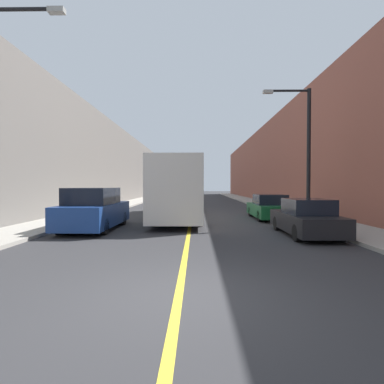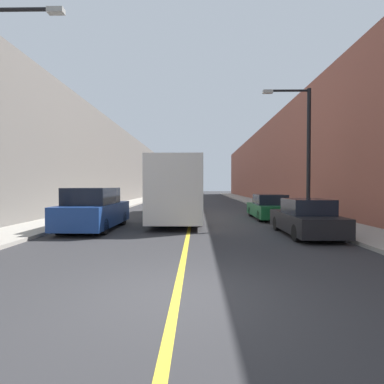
{
  "view_description": "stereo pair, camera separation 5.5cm",
  "coord_description": "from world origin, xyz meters",
  "px_view_note": "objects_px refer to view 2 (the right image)",
  "views": [
    {
      "loc": [
        0.33,
        -5.36,
        2.01
      ],
      "look_at": [
        0.04,
        12.93,
        1.61
      ],
      "focal_mm": 28.0,
      "sensor_mm": 36.0,
      "label": 1
    },
    {
      "loc": [
        0.38,
        -5.36,
        2.01
      ],
      "look_at": [
        0.04,
        12.93,
        1.61
      ],
      "focal_mm": 28.0,
      "sensor_mm": 36.0,
      "label": 2
    }
  ],
  "objects_px": {
    "parked_suv_left": "(94,210)",
    "street_lamp_right": "(304,146)",
    "car_right_mid": "(269,208)",
    "bus": "(181,189)",
    "car_right_near": "(306,219)"
  },
  "relations": [
    {
      "from": "parked_suv_left",
      "to": "street_lamp_right",
      "type": "xyz_separation_m",
      "value": [
        10.18,
        1.87,
        3.16
      ]
    },
    {
      "from": "car_right_mid",
      "to": "bus",
      "type": "bearing_deg",
      "value": 173.79
    },
    {
      "from": "bus",
      "to": "car_right_mid",
      "type": "relative_size",
      "value": 2.65
    },
    {
      "from": "parked_suv_left",
      "to": "car_right_mid",
      "type": "relative_size",
      "value": 1.09
    },
    {
      "from": "bus",
      "to": "street_lamp_right",
      "type": "height_order",
      "value": "street_lamp_right"
    },
    {
      "from": "parked_suv_left",
      "to": "bus",
      "type": "bearing_deg",
      "value": 53.58
    },
    {
      "from": "car_right_mid",
      "to": "street_lamp_right",
      "type": "relative_size",
      "value": 0.67
    },
    {
      "from": "car_right_near",
      "to": "car_right_mid",
      "type": "distance_m",
      "value": 5.93
    },
    {
      "from": "bus",
      "to": "parked_suv_left",
      "type": "bearing_deg",
      "value": -126.42
    },
    {
      "from": "car_right_near",
      "to": "street_lamp_right",
      "type": "distance_m",
      "value": 4.9
    },
    {
      "from": "car_right_near",
      "to": "street_lamp_right",
      "type": "bearing_deg",
      "value": 71.72
    },
    {
      "from": "car_right_near",
      "to": "car_right_mid",
      "type": "xyz_separation_m",
      "value": [
        -0.05,
        5.93,
        0.0
      ]
    },
    {
      "from": "bus",
      "to": "car_right_near",
      "type": "distance_m",
      "value": 8.52
    },
    {
      "from": "car_right_mid",
      "to": "street_lamp_right",
      "type": "xyz_separation_m",
      "value": [
        1.16,
        -2.56,
        3.37
      ]
    },
    {
      "from": "street_lamp_right",
      "to": "bus",
      "type": "bearing_deg",
      "value": 154.15
    }
  ]
}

